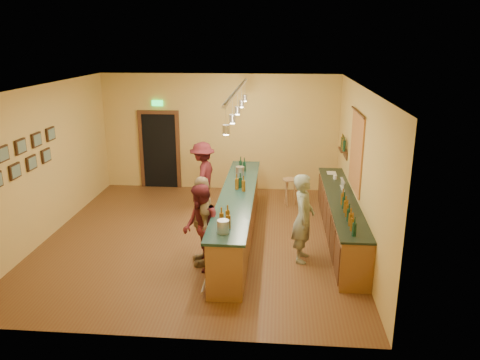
# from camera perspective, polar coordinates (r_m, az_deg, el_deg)

# --- Properties ---
(floor) EXTENTS (7.00, 7.00, 0.00)m
(floor) POSITION_cam_1_polar(r_m,az_deg,el_deg) (10.14, -4.88, -7.02)
(floor) COLOR brown
(floor) RESTS_ON ground
(ceiling) EXTENTS (6.50, 7.00, 0.02)m
(ceiling) POSITION_cam_1_polar(r_m,az_deg,el_deg) (9.32, -5.38, 11.27)
(ceiling) COLOR silver
(ceiling) RESTS_ON wall_back
(wall_back) EXTENTS (6.50, 0.02, 3.20)m
(wall_back) POSITION_cam_1_polar(r_m,az_deg,el_deg) (12.98, -2.50, 5.79)
(wall_back) COLOR #E0AF54
(wall_back) RESTS_ON floor
(wall_front) EXTENTS (6.50, 0.02, 3.20)m
(wall_front) POSITION_cam_1_polar(r_m,az_deg,el_deg) (6.38, -10.45, -6.55)
(wall_front) COLOR #E0AF54
(wall_front) RESTS_ON floor
(wall_left) EXTENTS (0.02, 7.00, 3.20)m
(wall_left) POSITION_cam_1_polar(r_m,az_deg,el_deg) (10.65, -22.63, 1.99)
(wall_left) COLOR #E0AF54
(wall_left) RESTS_ON floor
(wall_right) EXTENTS (0.02, 7.00, 3.20)m
(wall_right) POSITION_cam_1_polar(r_m,az_deg,el_deg) (9.61, 14.36, 1.26)
(wall_right) COLOR #E0AF54
(wall_right) RESTS_ON floor
(doorway) EXTENTS (1.15, 0.09, 2.48)m
(doorway) POSITION_cam_1_polar(r_m,az_deg,el_deg) (13.37, -9.75, 3.81)
(doorway) COLOR black
(doorway) RESTS_ON wall_back
(tapestry) EXTENTS (0.03, 1.40, 1.60)m
(tapestry) POSITION_cam_1_polar(r_m,az_deg,el_deg) (9.93, 13.99, 3.27)
(tapestry) COLOR maroon
(tapestry) RESTS_ON wall_right
(bottle_shelf) EXTENTS (0.17, 0.55, 0.54)m
(bottle_shelf) POSITION_cam_1_polar(r_m,az_deg,el_deg) (11.40, 12.51, 4.17)
(bottle_shelf) COLOR #452714
(bottle_shelf) RESTS_ON wall_right
(picture_grid) EXTENTS (0.06, 2.20, 0.70)m
(picture_grid) POSITION_cam_1_polar(r_m,az_deg,el_deg) (9.91, -24.57, 2.81)
(picture_grid) COLOR #382111
(picture_grid) RESTS_ON wall_left
(back_counter) EXTENTS (0.60, 4.55, 1.27)m
(back_counter) POSITION_cam_1_polar(r_m,az_deg,el_deg) (10.08, 12.17, -4.52)
(back_counter) COLOR brown
(back_counter) RESTS_ON floor
(tasting_bar) EXTENTS (0.74, 5.10, 1.38)m
(tasting_bar) POSITION_cam_1_polar(r_m,az_deg,el_deg) (9.81, -0.30, -3.98)
(tasting_bar) COLOR brown
(tasting_bar) RESTS_ON floor
(pendant_track) EXTENTS (0.11, 4.60, 0.50)m
(pendant_track) POSITION_cam_1_polar(r_m,az_deg,el_deg) (9.23, -0.32, 9.93)
(pendant_track) COLOR silver
(pendant_track) RESTS_ON ceiling
(bartender) EXTENTS (0.49, 0.67, 1.72)m
(bartender) POSITION_cam_1_polar(r_m,az_deg,el_deg) (8.91, 7.72, -4.62)
(bartender) COLOR gray
(bartender) RESTS_ON floor
(customer_a) EXTENTS (0.87, 0.96, 1.62)m
(customer_a) POSITION_cam_1_polar(r_m,az_deg,el_deg) (8.56, -4.79, -5.82)
(customer_a) COLOR #59191E
(customer_a) RESTS_ON floor
(customer_b) EXTENTS (0.64, 1.07, 1.71)m
(customer_b) POSITION_cam_1_polar(r_m,az_deg,el_deg) (8.75, -4.56, -4.95)
(customer_b) COLOR #997A51
(customer_b) RESTS_ON floor
(customer_c) EXTENTS (0.81, 1.19, 1.69)m
(customer_c) POSITION_cam_1_polar(r_m,az_deg,el_deg) (11.56, -4.57, 0.50)
(customer_c) COLOR #59191E
(customer_c) RESTS_ON floor
(bar_stool) EXTENTS (0.35, 0.35, 0.71)m
(bar_stool) POSITION_cam_1_polar(r_m,az_deg,el_deg) (11.88, 6.04, -0.51)
(bar_stool) COLOR #B0804F
(bar_stool) RESTS_ON floor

